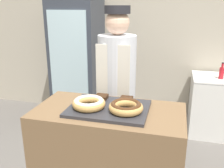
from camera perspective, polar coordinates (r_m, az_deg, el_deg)
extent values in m
cube|color=#BCB29E|center=(3.90, 7.73, 11.70)|extent=(8.00, 0.06, 2.70)
cube|color=brown|center=(2.19, -0.69, -17.61)|extent=(1.17, 0.60, 0.97)
cube|color=#2D2D33|center=(1.94, -0.75, -5.59)|extent=(0.61, 0.46, 0.02)
torus|color=tan|center=(1.93, -5.30, -4.48)|extent=(0.26, 0.26, 0.06)
torus|color=white|center=(1.92, -5.32, -3.99)|extent=(0.23, 0.23, 0.04)
torus|color=tan|center=(1.85, 3.19, -5.35)|extent=(0.26, 0.26, 0.06)
torus|color=#472814|center=(1.85, 3.20, -4.84)|extent=(0.23, 0.23, 0.04)
cube|color=#382111|center=(2.10, -2.43, -2.97)|extent=(0.10, 0.10, 0.03)
cube|color=#382111|center=(2.05, 3.28, -3.50)|extent=(0.10, 0.10, 0.03)
cylinder|color=#4C4C51|center=(2.72, 1.06, -11.49)|extent=(0.27, 0.27, 0.84)
cylinder|color=silver|center=(2.45, 1.16, 3.74)|extent=(0.37, 0.37, 0.63)
cube|color=silver|center=(2.43, 0.15, -6.67)|extent=(0.32, 0.02, 1.33)
sphere|color=beige|center=(2.38, 1.23, 13.84)|extent=(0.23, 0.23, 0.23)
cylinder|color=#232328|center=(2.38, 1.25, 16.66)|extent=(0.24, 0.24, 0.07)
cube|color=#333842|center=(3.85, -7.81, 5.03)|extent=(0.68, 0.65, 1.83)
cube|color=silver|center=(3.54, -9.88, 4.43)|extent=(0.56, 0.02, 1.46)
cube|color=white|center=(3.78, 23.90, -4.67)|extent=(0.86, 0.62, 0.82)
cylinder|color=red|center=(3.57, 23.75, 2.28)|extent=(0.06, 0.06, 0.15)
cylinder|color=red|center=(3.54, 23.95, 3.89)|extent=(0.03, 0.03, 0.06)
cylinder|color=black|center=(3.53, 24.02, 4.43)|extent=(0.03, 0.03, 0.01)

